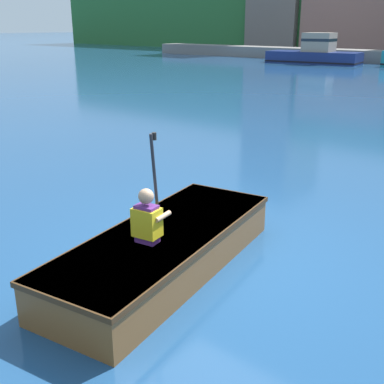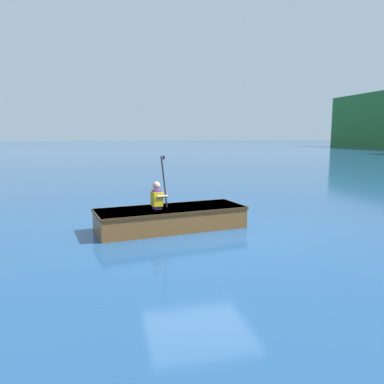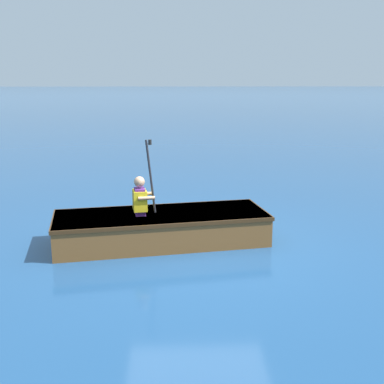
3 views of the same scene
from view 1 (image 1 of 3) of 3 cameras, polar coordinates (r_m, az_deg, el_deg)
name	(u,v)px [view 1 (image 1 of 3)]	position (r m, az deg, el deg)	size (l,w,h in m)	color
ground_plane	(213,258)	(6.11, 2.51, -7.81)	(300.00, 300.00, 0.00)	navy
waterfront_office_block_center	(362,17)	(54.17, 19.52, 18.94)	(9.77, 8.35, 6.85)	#9E6B5B
moored_boat_dock_center_far	(315,53)	(38.36, 14.38, 15.63)	(7.07, 3.34, 2.19)	navy
rowboat_foreground	(167,246)	(5.76, -2.98, -6.46)	(1.79, 3.62, 0.50)	brown
person_paddler	(147,218)	(5.27, -5.32, -3.09)	(0.40, 0.39, 1.20)	#592672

